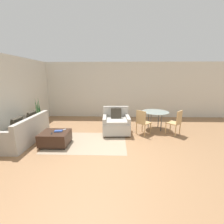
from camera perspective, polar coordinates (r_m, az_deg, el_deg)
name	(u,v)px	position (r m, az deg, el deg)	size (l,w,h in m)	color
ground_plane	(111,155)	(4.16, -0.46, -16.15)	(20.00, 20.00, 0.00)	#936B47
wall_back	(114,90)	(7.65, 0.69, 8.27)	(12.00, 0.06, 2.75)	beige
wall_left	(15,96)	(6.26, -32.90, 5.04)	(0.06, 12.00, 2.75)	beige
area_rug	(87,142)	(4.96, -9.46, -11.22)	(2.46, 1.64, 0.01)	gray
couch	(24,133)	(5.62, -30.58, -6.81)	(0.90, 1.93, 0.89)	#B2ADA3
armchair	(116,123)	(5.53, 1.59, -4.37)	(1.00, 0.99, 0.94)	#B2ADA3
ottoman	(55,138)	(4.95, -20.78, -9.18)	(0.83, 0.71, 0.41)	#382319
book_stack	(58,131)	(4.88, -19.73, -6.83)	(0.25, 0.18, 0.03)	#2D478C
tv_remote_primary	(64,130)	(4.98, -17.92, -6.44)	(0.14, 0.14, 0.01)	#B7B7BC
tv_remote_secondary	(52,133)	(4.79, -22.04, -7.58)	(0.09, 0.15, 0.01)	black
potted_plant	(39,119)	(6.99, -25.96, -2.37)	(0.35, 0.35, 1.28)	brown
dining_table	(155,114)	(6.08, 16.12, -0.65)	(1.03, 1.03, 0.72)	#8C9E99
dining_chair_near_left	(142,121)	(5.43, 11.49, -3.31)	(0.59, 0.59, 0.90)	tan
dining_chair_near_right	(176,121)	(5.75, 23.20, -3.21)	(0.59, 0.59, 0.90)	tan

